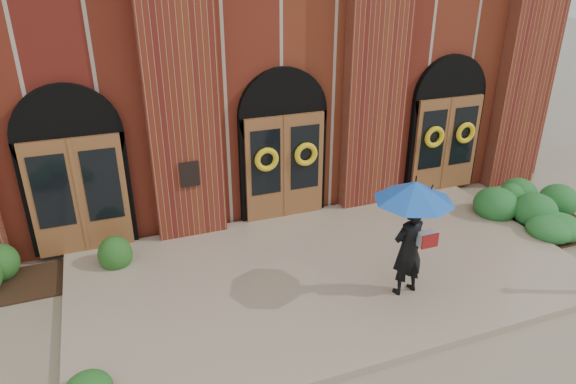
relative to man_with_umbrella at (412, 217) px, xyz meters
name	(u,v)px	position (x,y,z in m)	size (l,w,h in m)	color
ground	(333,280)	(-0.99, 1.01, -1.72)	(90.00, 90.00, 0.00)	gray
landing	(329,273)	(-0.99, 1.16, -1.64)	(10.00, 5.30, 0.15)	gray
church_building	(218,39)	(-0.99, 9.79, 1.78)	(16.20, 12.53, 7.00)	maroon
man_with_umbrella	(412,217)	(0.00, 0.00, 0.00)	(1.58, 1.58, 2.24)	black
hedge_wall_left	(50,264)	(-6.19, 3.02, -1.36)	(2.78, 1.11, 0.71)	#214F1A
hedge_wall_right	(514,206)	(4.21, 1.79, -1.34)	(2.97, 1.19, 0.76)	#1F5924
hedge_front_right	(543,223)	(4.37, 1.01, -1.46)	(1.44, 1.23, 0.51)	#215D26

